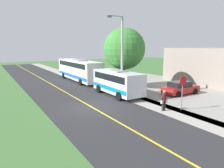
# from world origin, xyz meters

# --- Properties ---
(ground_plane) EXTENTS (120.00, 120.00, 0.00)m
(ground_plane) POSITION_xyz_m (0.00, 0.00, 0.00)
(ground_plane) COLOR #3D6633
(road_surface) EXTENTS (8.00, 100.00, 0.01)m
(road_surface) POSITION_xyz_m (0.00, 0.00, 0.00)
(road_surface) COLOR #28282B
(road_surface) RESTS_ON ground
(sidewalk) EXTENTS (2.40, 100.00, 0.01)m
(sidewalk) POSITION_xyz_m (-5.20, 0.00, 0.00)
(sidewalk) COLOR #9E9991
(sidewalk) RESTS_ON ground
(parking_lot_surface) EXTENTS (14.00, 36.00, 0.01)m
(parking_lot_surface) POSITION_xyz_m (-12.40, 3.00, 0.00)
(parking_lot_surface) COLOR gray
(parking_lot_surface) RESTS_ON ground
(road_centre_line) EXTENTS (0.16, 100.00, 0.00)m
(road_centre_line) POSITION_xyz_m (0.00, 0.00, 0.01)
(road_centre_line) COLOR gold
(road_centre_line) RESTS_ON ground
(shuttle_bus_front) EXTENTS (2.66, 7.06, 2.74)m
(shuttle_bus_front) POSITION_xyz_m (-4.50, -2.79, 1.51)
(shuttle_bus_front) COLOR silver
(shuttle_bus_front) RESTS_ON ground
(transit_bus_rear) EXTENTS (2.79, 11.93, 3.27)m
(transit_bus_rear) POSITION_xyz_m (-4.57, -13.99, 1.79)
(transit_bus_rear) COLOR white
(transit_bus_rear) RESTS_ON ground
(pedestrian_with_bags) EXTENTS (0.72, 0.34, 1.73)m
(pedestrian_with_bags) POSITION_xyz_m (-4.74, 4.00, 0.93)
(pedestrian_with_bags) COLOR #262628
(pedestrian_with_bags) RESTS_ON ground
(stop_sign) EXTENTS (0.76, 0.07, 2.88)m
(stop_sign) POSITION_xyz_m (-6.10, 4.70, 1.96)
(stop_sign) COLOR slate
(stop_sign) RESTS_ON ground
(street_light_pole) EXTENTS (1.97, 0.24, 8.54)m
(street_light_pole) POSITION_xyz_m (-4.88, -2.71, 4.68)
(street_light_pole) COLOR #9E9EA3
(street_light_pole) RESTS_ON ground
(parked_car_near) EXTENTS (4.41, 2.04, 1.45)m
(parked_car_near) POSITION_xyz_m (-10.80, 0.51, 0.69)
(parked_car_near) COLOR #A51E1E
(parked_car_near) RESTS_ON ground
(tree_curbside) EXTENTS (5.23, 5.23, 7.61)m
(tree_curbside) POSITION_xyz_m (-7.40, -5.74, 4.99)
(tree_curbside) COLOR #4C3826
(tree_curbside) RESTS_ON ground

